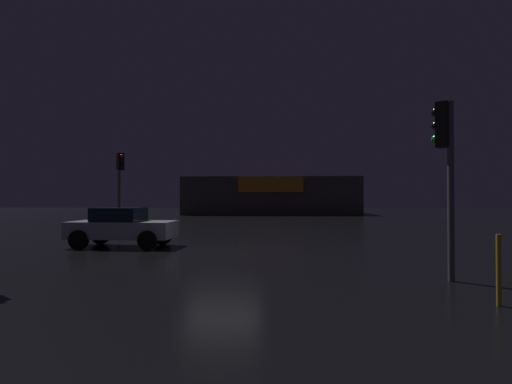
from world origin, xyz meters
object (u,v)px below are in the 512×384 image
traffic_signal_opposite (120,177)px  car_near (122,227)px  store_building (271,196)px  traffic_signal_cross_left (445,153)px

traffic_signal_opposite → car_near: size_ratio=1.05×
store_building → traffic_signal_cross_left: 37.37m
traffic_signal_opposite → store_building: bearing=74.5°
store_building → traffic_signal_cross_left: store_building is taller
traffic_signal_opposite → traffic_signal_cross_left: 15.84m
car_near → traffic_signal_opposite: bearing=112.2°
store_building → car_near: size_ratio=4.89×
traffic_signal_opposite → traffic_signal_cross_left: (11.68, -10.70, -0.06)m
store_building → car_near: 31.80m
store_building → car_near: store_building is taller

